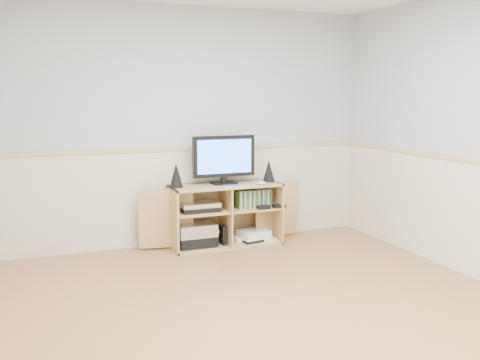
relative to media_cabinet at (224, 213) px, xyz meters
name	(u,v)px	position (x,y,z in m)	size (l,w,h in m)	color
room	(266,149)	(-0.38, -1.93, 0.88)	(4.04, 4.54, 2.54)	tan
media_cabinet	(224,213)	(0.00, 0.00, 0.00)	(1.83, 0.44, 0.65)	tan
monitor	(224,158)	(0.00, -0.01, 0.60)	(0.68, 0.18, 0.51)	black
speaker_left	(176,175)	(-0.53, -0.03, 0.44)	(0.14, 0.14, 0.25)	black
speaker_right	(269,171)	(0.51, -0.03, 0.44)	(0.13, 0.13, 0.24)	black
keyboard	(237,186)	(0.08, -0.19, 0.32)	(0.28, 0.11, 0.01)	white
mouse	(262,183)	(0.36, -0.19, 0.34)	(0.10, 0.06, 0.04)	white
av_components	(197,227)	(-0.31, -0.05, -0.11)	(0.50, 0.30, 0.47)	black
game_consoles	(252,236)	(0.30, -0.07, -0.26)	(0.46, 0.31, 0.11)	white
game_cases	(254,198)	(0.31, -0.07, 0.15)	(0.38, 0.14, 0.19)	#3F8C3F
wall_outlet	(275,182)	(0.68, 0.18, 0.27)	(0.12, 0.03, 0.12)	white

